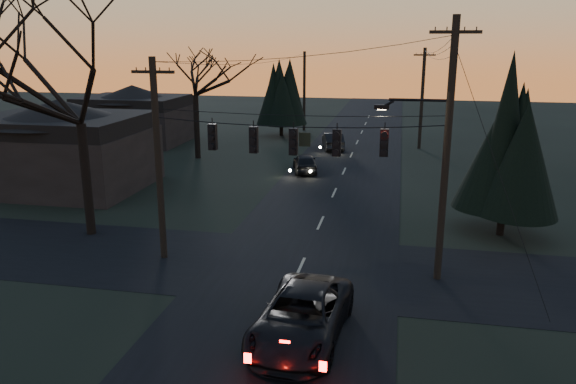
% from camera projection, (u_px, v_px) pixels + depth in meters
% --- Properties ---
extents(main_road, '(8.00, 120.00, 0.02)m').
position_uv_depth(main_road, '(330.00, 202.00, 32.68)').
color(main_road, black).
rests_on(main_road, ground).
extents(cross_road, '(60.00, 7.00, 0.02)m').
position_uv_depth(cross_road, '(300.00, 268.00, 23.22)').
color(cross_road, black).
rests_on(cross_road, ground).
extents(utility_pole_right, '(5.00, 0.30, 10.00)m').
position_uv_depth(utility_pole_right, '(437.00, 279.00, 22.19)').
color(utility_pole_right, black).
rests_on(utility_pole_right, ground).
extents(utility_pole_left, '(1.80, 0.30, 8.50)m').
position_uv_depth(utility_pole_left, '(164.00, 257.00, 24.36)').
color(utility_pole_left, black).
rests_on(utility_pole_left, ground).
extents(utility_pole_far_r, '(1.80, 0.30, 8.50)m').
position_uv_depth(utility_pole_far_r, '(419.00, 149.00, 48.68)').
color(utility_pole_far_r, black).
rests_on(utility_pole_far_r, ground).
extents(utility_pole_far_l, '(0.30, 0.30, 8.00)m').
position_uv_depth(utility_pole_far_l, '(304.00, 130.00, 58.42)').
color(utility_pole_far_l, black).
rests_on(utility_pole_far_l, ground).
extents(span_signal_assembly, '(11.50, 0.44, 1.47)m').
position_uv_depth(span_signal_assembly, '(295.00, 140.00, 21.87)').
color(span_signal_assembly, black).
rests_on(span_signal_assembly, ground).
extents(bare_tree_left, '(9.36, 9.36, 10.80)m').
position_uv_depth(bare_tree_left, '(76.00, 76.00, 25.36)').
color(bare_tree_left, black).
rests_on(bare_tree_left, ground).
extents(evergreen_right, '(4.36, 4.36, 7.65)m').
position_uv_depth(evergreen_right, '(509.00, 145.00, 26.04)').
color(evergreen_right, black).
rests_on(evergreen_right, ground).
extents(bare_tree_dist, '(6.48, 6.48, 9.95)m').
position_uv_depth(bare_tree_dist, '(194.00, 69.00, 42.98)').
color(bare_tree_dist, black).
rests_on(bare_tree_dist, ground).
extents(evergreen_dist, '(3.77, 3.77, 6.49)m').
position_uv_depth(evergreen_dist, '(281.00, 96.00, 54.19)').
color(evergreen_dist, black).
rests_on(evergreen_dist, ground).
extents(house_left_near, '(10.00, 8.00, 5.60)m').
position_uv_depth(house_left_near, '(62.00, 144.00, 35.16)').
color(house_left_near, black).
rests_on(house_left_near, ground).
extents(house_left_far, '(9.00, 7.00, 5.20)m').
position_uv_depth(house_left_far, '(134.00, 114.00, 50.92)').
color(house_left_far, black).
rests_on(house_left_far, ground).
extents(suv_near, '(2.95, 5.71, 1.54)m').
position_uv_depth(suv_near, '(302.00, 317.00, 17.54)').
color(suv_near, black).
rests_on(suv_near, ground).
extents(sedan_oncoming_a, '(2.45, 4.13, 1.32)m').
position_uv_depth(sedan_oncoming_a, '(305.00, 163.00, 39.86)').
color(sedan_oncoming_a, black).
rests_on(sedan_oncoming_a, ground).
extents(sedan_oncoming_b, '(2.48, 4.59, 1.44)m').
position_uv_depth(sedan_oncoming_b, '(333.00, 141.00, 48.12)').
color(sedan_oncoming_b, black).
rests_on(sedan_oncoming_b, ground).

